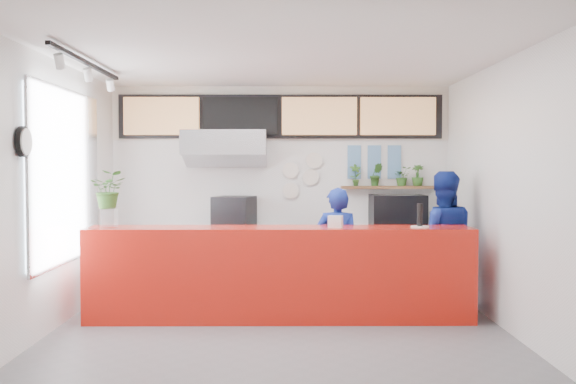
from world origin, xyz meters
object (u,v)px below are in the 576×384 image
(service_counter, at_px, (280,274))
(espresso_machine, at_px, (397,212))
(staff_center, at_px, (337,249))
(staff_right, at_px, (442,240))
(pepper_mill, at_px, (420,215))
(panini_oven, at_px, (234,213))

(service_counter, relative_size, espresso_machine, 5.81)
(espresso_machine, relative_size, staff_center, 0.50)
(espresso_machine, distance_m, staff_right, 1.28)
(service_counter, distance_m, espresso_machine, 2.55)
(espresso_machine, xyz_separation_m, staff_center, (-0.99, -1.31, -0.37))
(espresso_machine, distance_m, pepper_mill, 1.85)
(service_counter, relative_size, panini_oven, 8.52)
(staff_right, height_order, pepper_mill, staff_right)
(panini_oven, bearing_deg, staff_right, -8.49)
(service_counter, height_order, espresso_machine, espresso_machine)
(panini_oven, relative_size, staff_center, 0.34)
(panini_oven, distance_m, pepper_mill, 2.96)
(panini_oven, bearing_deg, espresso_machine, 15.21)
(staff_center, bearing_deg, staff_right, -165.61)
(panini_oven, distance_m, espresso_machine, 2.38)
(service_counter, relative_size, staff_center, 2.91)
(espresso_machine, bearing_deg, service_counter, -134.18)
(staff_center, distance_m, pepper_mill, 1.16)
(service_counter, xyz_separation_m, panini_oven, (-0.67, 1.80, 0.59))
(panini_oven, bearing_deg, pepper_mill, -23.35)
(pepper_mill, bearing_deg, staff_right, 56.53)
(espresso_machine, bearing_deg, panini_oven, 179.24)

